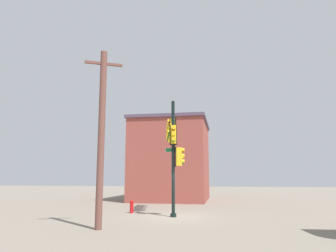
{
  "coord_description": "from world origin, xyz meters",
  "views": [
    {
      "loc": [
        -18.94,
        -3.03,
        2.32
      ],
      "look_at": [
        0.64,
        0.43,
        5.53
      ],
      "focal_mm": 33.86,
      "sensor_mm": 36.0,
      "label": 1
    }
  ],
  "objects": [
    {
      "name": "utility_pole",
      "position": [
        -5.07,
        2.59,
        4.28
      ],
      "size": [
        0.92,
        1.66,
        8.34
      ],
      "color": "brown",
      "rests_on": "ground_plane"
    },
    {
      "name": "signal_pole_assembly",
      "position": [
        1.65,
        0.31,
        4.87
      ],
      "size": [
        5.82,
        1.98,
        6.97
      ],
      "color": "black",
      "rests_on": "ground_plane"
    },
    {
      "name": "brick_building",
      "position": [
        13.7,
        2.32,
        4.05
      ],
      "size": [
        9.68,
        7.47,
        8.07
      ],
      "color": "#96443B",
      "rests_on": "ground_plane"
    },
    {
      "name": "fire_hydrant",
      "position": [
        1.55,
        3.0,
        0.41
      ],
      "size": [
        0.33,
        0.24,
        0.83
      ],
      "color": "red",
      "rests_on": "ground_plane"
    },
    {
      "name": "ground_plane",
      "position": [
        0.0,
        0.0,
        0.0
      ],
      "size": [
        120.0,
        120.0,
        0.0
      ],
      "primitive_type": "plane",
      "color": "gray"
    }
  ]
}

